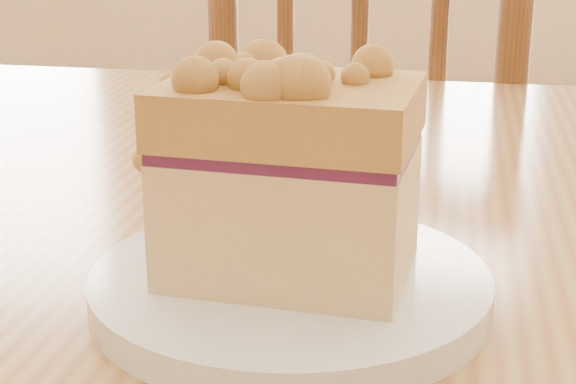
# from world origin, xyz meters

# --- Properties ---
(cafe_table_main) EXTENTS (1.43, 1.11, 0.75)m
(cafe_table_main) POSITION_xyz_m (-0.14, 0.16, 0.66)
(cafe_table_main) COLOR #B08144
(cafe_table_main) RESTS_ON ground
(cafe_chair_main) EXTENTS (0.57, 0.57, 0.95)m
(cafe_chair_main) POSITION_xyz_m (-0.11, 0.79, 0.48)
(cafe_chair_main) COLOR brown
(cafe_chair_main) RESTS_ON ground
(plate) EXTENTS (0.20, 0.20, 0.02)m
(plate) POSITION_xyz_m (-0.28, 0.04, 0.76)
(plate) COLOR white
(plate) RESTS_ON cafe_table_main
(cake_slice) EXTENTS (0.14, 0.12, 0.11)m
(cake_slice) POSITION_xyz_m (-0.28, 0.04, 0.82)
(cake_slice) COLOR tan
(cake_slice) RESTS_ON plate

